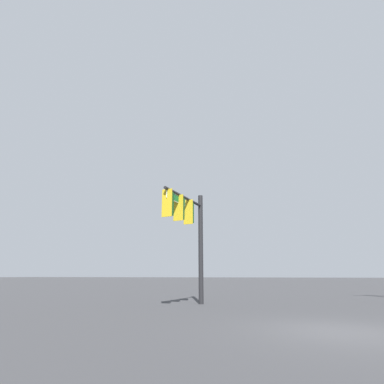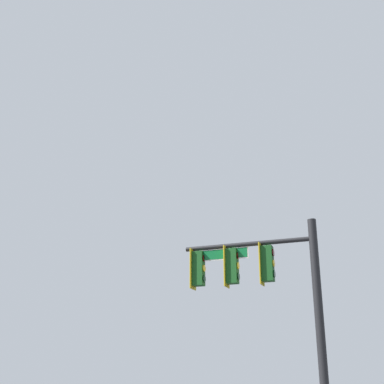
# 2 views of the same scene
# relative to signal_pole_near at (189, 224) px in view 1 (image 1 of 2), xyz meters

# --- Properties ---
(ground_plane) EXTENTS (400.00, 400.00, 0.00)m
(ground_plane) POSITION_rel_signal_pole_near_xyz_m (5.27, 5.97, -4.05)
(ground_plane) COLOR #38383A
(signal_pole_near) EXTENTS (4.23, 0.95, 5.95)m
(signal_pole_near) POSITION_rel_signal_pole_near_xyz_m (0.00, 0.00, 0.00)
(signal_pole_near) COLOR black
(signal_pole_near) RESTS_ON ground_plane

